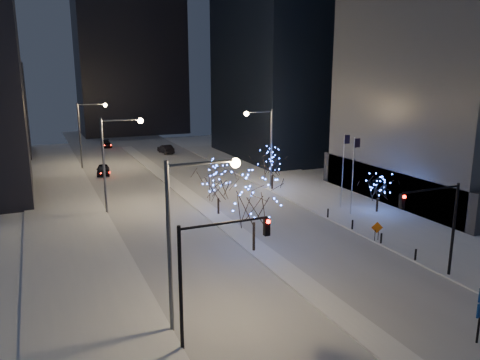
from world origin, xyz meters
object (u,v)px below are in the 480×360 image
car_near (103,170)px  holiday_tree_median_near (254,200)px  car_far (106,144)px  construction_sign (377,229)px  street_lamp_east (265,138)px  traffic_signal_west (208,262)px  holiday_tree_median_far (218,183)px  holiday_tree_plaza_near (378,187)px  traffic_signal_east (439,216)px  car_mid (166,149)px  street_lamp_w_far (86,126)px  street_lamp_w_near (187,221)px  holiday_tree_plaza_far (273,163)px  street_lamp_w_mid (114,152)px

car_near → holiday_tree_median_near: holiday_tree_median_near is taller
car_far → construction_sign: bearing=-75.3°
street_lamp_east → traffic_signal_west: bearing=-121.7°
holiday_tree_median_far → holiday_tree_plaza_near: 16.70m
holiday_tree_plaza_near → construction_sign: 9.13m
traffic_signal_west → holiday_tree_plaza_near: traffic_signal_west is taller
traffic_signal_east → car_mid: bearing=93.5°
street_lamp_w_far → traffic_signal_east: bearing=-70.7°
street_lamp_w_far → holiday_tree_median_far: street_lamp_w_far is taller
traffic_signal_east → car_near: 48.39m
car_far → holiday_tree_median_far: holiday_tree_median_far is taller
street_lamp_w_near → traffic_signal_east: bearing=-3.2°
traffic_signal_west → holiday_tree_plaza_far: size_ratio=1.32×
street_lamp_w_near → street_lamp_east: same height
traffic_signal_west → car_near: (0.76, 46.27, -4.01)m
street_lamp_w_mid → car_mid: bearing=66.8°
street_lamp_w_near → car_far: bearing=85.6°
traffic_signal_west → street_lamp_w_near: bearing=104.0°
street_lamp_w_mid → holiday_tree_median_near: 18.21m
holiday_tree_plaza_far → holiday_tree_plaza_near: bearing=-67.0°
street_lamp_east → car_far: bearing=108.1°
street_lamp_w_mid → traffic_signal_west: bearing=-88.9°
holiday_tree_median_far → construction_sign: (9.80, -12.89, -2.27)m
holiday_tree_median_far → construction_sign: 16.35m
traffic_signal_west → holiday_tree_plaza_near: (24.51, 15.60, -1.92)m
street_lamp_w_far → traffic_signal_east: street_lamp_w_far is taller
car_mid → street_lamp_w_mid: bearing=60.8°
car_near → construction_sign: (17.97, -37.54, 0.42)m
street_lamp_w_near → holiday_tree_plaza_near: 28.70m
street_lamp_w_near → street_lamp_w_far: same height
street_lamp_w_mid → car_mid: (14.26, 33.35, -5.73)m
street_lamp_w_near → car_far: 70.23m
holiday_tree_median_near → holiday_tree_plaza_far: (11.00, 17.68, -0.92)m
street_lamp_w_mid → car_far: street_lamp_w_mid is taller
holiday_tree_plaza_near → holiday_tree_median_far: bearing=158.9°
holiday_tree_plaza_far → construction_sign: (-0.20, -19.96, -2.34)m
street_lamp_east → holiday_tree_median_near: 21.84m
car_mid → construction_sign: construction_sign is taller
holiday_tree_median_far → holiday_tree_plaza_far: size_ratio=1.08×
street_lamp_east → holiday_tree_median_far: street_lamp_east is taller
car_mid → holiday_tree_median_far: size_ratio=0.82×
traffic_signal_east → holiday_tree_median_far: bearing=112.3°
holiday_tree_median_far → holiday_tree_plaza_far: bearing=35.3°
street_lamp_east → holiday_tree_plaza_near: (5.98, -14.40, -3.61)m
street_lamp_east → car_far: street_lamp_east is taller
holiday_tree_median_far → street_lamp_east: bearing=41.2°
car_far → construction_sign: (13.84, -63.05, 0.53)m
street_lamp_w_near → holiday_tree_median_far: (9.44, 19.61, -3.06)m
street_lamp_w_near → car_near: (1.26, 44.27, -5.74)m
holiday_tree_plaza_far → construction_sign: holiday_tree_plaza_far is taller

